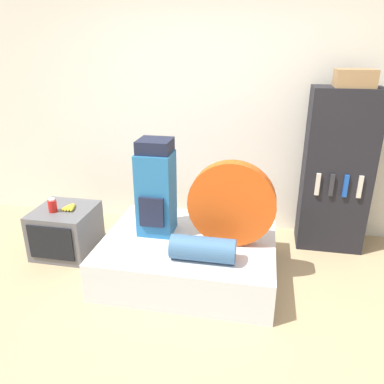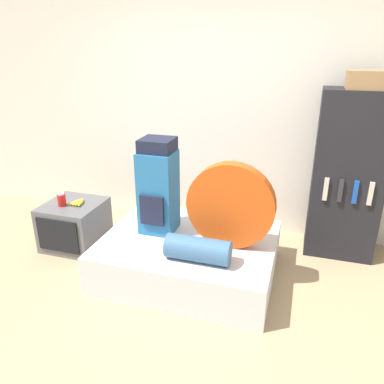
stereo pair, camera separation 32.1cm
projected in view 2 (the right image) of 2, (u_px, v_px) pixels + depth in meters
ground_plane at (168, 328)px, 2.82m from camera, size 16.00×16.00×0.00m
wall_back at (227, 113)px, 3.99m from camera, size 8.00×0.05×2.60m
bed at (189, 255)px, 3.45m from camera, size 1.53×1.22×0.36m
backpack at (158, 187)px, 3.38m from camera, size 0.31×0.33×0.87m
tent_bag at (231, 206)px, 3.13m from camera, size 0.75×0.12×0.75m
sleeping_roll at (198, 249)px, 3.00m from camera, size 0.53×0.20×0.20m
television at (75, 224)px, 3.90m from camera, size 0.56×0.58×0.47m
canister at (62, 200)px, 3.75m from camera, size 0.08×0.08×0.14m
banana_bunch at (79, 202)px, 3.81m from camera, size 0.14×0.18×0.04m
bookshelf at (348, 177)px, 3.56m from camera, size 0.64×0.39×1.63m
cardboard_box at (368, 80)px, 3.19m from camera, size 0.34×0.26×0.16m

